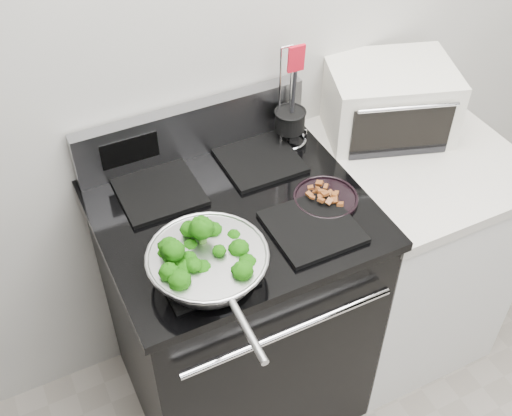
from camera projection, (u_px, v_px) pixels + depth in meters
back_wall at (273, 14)px, 1.93m from camera, size 4.00×0.02×2.70m
gas_range at (236, 307)px, 2.21m from camera, size 0.79×0.69×1.13m
counter at (399, 248)px, 2.44m from camera, size 0.62×0.68×0.92m
skillet at (208, 263)px, 1.67m from camera, size 0.32×0.51×0.07m
broccoli_pile at (207, 257)px, 1.66m from camera, size 0.25×0.25×0.09m
bacon_plate at (326, 195)px, 1.91m from camera, size 0.20×0.20×0.04m
utensil_holder at (290, 125)px, 2.09m from camera, size 0.12×0.12×0.36m
toaster_oven at (389, 100)px, 2.15m from camera, size 0.49×0.42×0.24m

